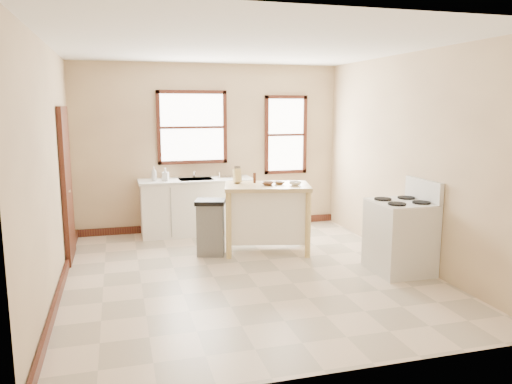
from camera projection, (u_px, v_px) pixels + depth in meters
floor at (247, 274)px, 6.34m from camera, size 5.00×5.00×0.00m
ceiling at (247, 46)px, 5.86m from camera, size 5.00×5.00×0.00m
wall_back at (210, 148)px, 8.47m from camera, size 4.50×0.04×2.80m
wall_left at (50, 171)px, 5.50m from camera, size 0.04×5.00×2.80m
wall_right at (409, 159)px, 6.70m from camera, size 0.04×5.00×2.80m
window_main at (192, 127)px, 8.31m from camera, size 1.17×0.06×1.22m
window_side at (286, 135)px, 8.78m from camera, size 0.77×0.06×1.37m
door_left at (67, 184)px, 6.81m from camera, size 0.06×0.90×2.10m
baseboard_back at (212, 225)px, 8.67m from camera, size 4.50×0.04×0.12m
baseboard_left at (61, 286)px, 5.74m from camera, size 0.04×5.00×0.12m
sink_counter at (196, 206)px, 8.27m from camera, size 1.86×0.62×0.92m
faucet at (194, 171)px, 8.34m from camera, size 0.03×0.03×0.22m
soap_bottle_a at (154, 174)px, 7.97m from camera, size 0.10×0.10×0.23m
soap_bottle_b at (165, 174)px, 7.98m from camera, size 0.12×0.12×0.21m
dish_rack at (228, 175)px, 8.35m from camera, size 0.40×0.32×0.09m
kitchen_island at (267, 218)px, 7.25m from camera, size 1.35×1.03×0.99m
knife_block at (237, 176)px, 7.28m from camera, size 0.11×0.11×0.20m
pepper_grinder at (255, 178)px, 7.31m from camera, size 0.06×0.06×0.15m
bowl_a at (268, 184)px, 7.12m from camera, size 0.25×0.25×0.05m
bowl_b at (279, 183)px, 7.20m from camera, size 0.16×0.16×0.04m
bowl_c at (295, 184)px, 7.09m from camera, size 0.23×0.23×0.05m
trash_bin at (211, 227)px, 7.09m from camera, size 0.49×0.45×0.80m
gas_stove at (400, 226)px, 6.33m from camera, size 0.74×0.75×1.19m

